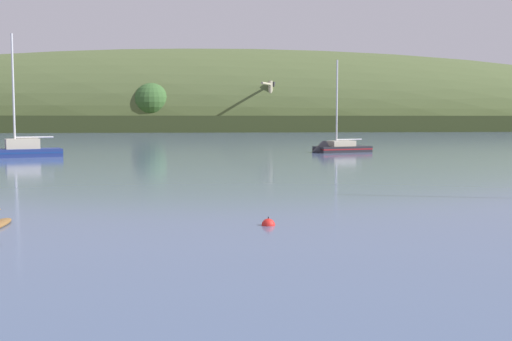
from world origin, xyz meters
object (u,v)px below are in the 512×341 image
object	(u,v)px
dockside_crane	(270,108)
mooring_buoy_midchannel	(268,225)
sailboat_near_mooring	(15,154)
sailboat_midwater_white	(335,150)

from	to	relation	value
dockside_crane	mooring_buoy_midchannel	size ratio (longest dim) A/B	26.58
dockside_crane	sailboat_near_mooring	bearing A→B (deg)	6.24
sailboat_midwater_white	mooring_buoy_midchannel	world-z (taller)	sailboat_midwater_white
sailboat_midwater_white	mooring_buoy_midchannel	distance (m)	57.78
sailboat_near_mooring	sailboat_midwater_white	bearing A→B (deg)	169.27
dockside_crane	sailboat_near_mooring	xyz separation A→B (m)	(-38.43, -143.94, -7.72)
dockside_crane	sailboat_near_mooring	distance (m)	149.18
sailboat_near_mooring	sailboat_midwater_white	xyz separation A→B (m)	(38.35, 8.63, -0.04)
mooring_buoy_midchannel	dockside_crane	bearing A→B (deg)	86.33
sailboat_near_mooring	sailboat_midwater_white	distance (m)	39.31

